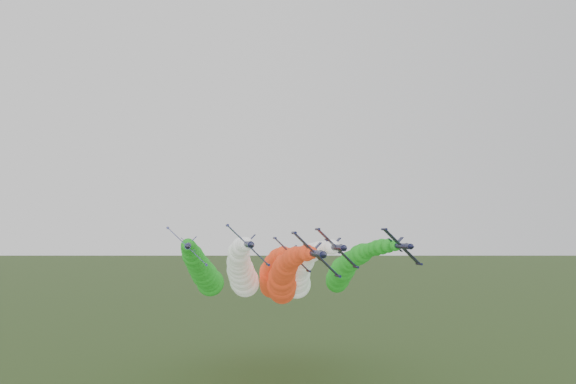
% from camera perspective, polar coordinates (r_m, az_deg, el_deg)
% --- Properties ---
extents(jet_lead, '(14.66, 84.80, 20.59)m').
position_cam_1_polar(jet_lead, '(144.20, -0.49, -8.88)').
color(jet_lead, '#111334').
rests_on(jet_lead, ground).
extents(jet_inner_left, '(14.94, 85.08, 20.87)m').
position_cam_1_polar(jet_inner_left, '(152.87, -4.69, -8.13)').
color(jet_inner_left, '#111334').
rests_on(jet_inner_left, ground).
extents(jet_inner_right, '(15.24, 85.37, 21.16)m').
position_cam_1_polar(jet_inner_right, '(157.04, 1.14, -8.32)').
color(jet_inner_right, '#111334').
rests_on(jet_inner_right, ground).
extents(jet_outer_left, '(15.04, 85.18, 20.97)m').
position_cam_1_polar(jet_outer_left, '(160.48, -8.62, -8.03)').
color(jet_outer_left, '#111334').
rests_on(jet_outer_left, ground).
extents(jet_outer_right, '(14.36, 84.50, 20.29)m').
position_cam_1_polar(jet_outer_right, '(164.46, 5.77, -7.93)').
color(jet_outer_right, '#111334').
rests_on(jet_outer_right, ground).
extents(jet_trail, '(15.00, 85.14, 20.92)m').
position_cam_1_polar(jet_trail, '(171.62, -1.62, -8.53)').
color(jet_trail, '#111334').
rests_on(jet_trail, ground).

